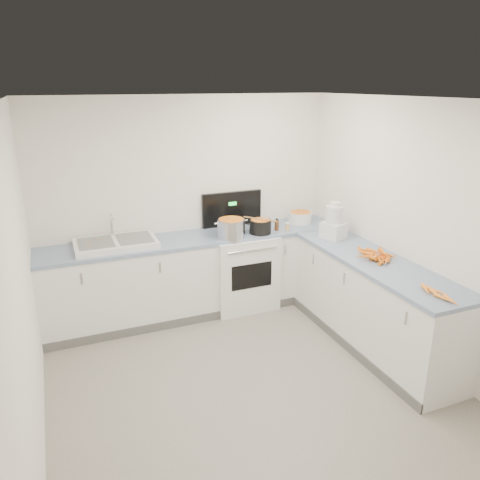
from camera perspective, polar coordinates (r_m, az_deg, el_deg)
name	(u,v)px	position (r m, az deg, el deg)	size (l,w,h in m)	color
floor	(256,392)	(4.39, 1.92, -18.00)	(3.50, 4.00, 0.00)	gray
ceiling	(259,100)	(3.52, 2.37, 16.68)	(3.50, 4.00, 0.00)	white
wall_back	(188,205)	(5.58, -6.39, 4.32)	(3.50, 2.50, 0.00)	white
wall_front	(447,417)	(2.34, 23.97, -19.11)	(3.50, 2.50, 0.00)	white
wall_left	(20,297)	(3.50, -25.20, -6.33)	(4.00, 2.50, 0.00)	white
wall_right	(426,236)	(4.74, 21.78, 0.48)	(4.00, 2.50, 0.00)	white
counter_back	(197,274)	(5.55, -5.24, -4.21)	(3.50, 0.62, 0.94)	white
counter_right	(373,303)	(5.04, 15.88, -7.37)	(0.62, 2.20, 0.94)	white
stove	(241,268)	(5.71, 0.09, -3.43)	(0.76, 0.65, 1.36)	white
sink	(116,243)	(5.20, -14.91, -0.40)	(0.86, 0.52, 0.31)	white
steel_pot	(231,229)	(5.32, -1.07, 1.34)	(0.32, 0.32, 0.23)	silver
black_pot	(260,227)	(5.48, 2.49, 1.54)	(0.25, 0.25, 0.18)	black
wooden_spoon	(260,219)	(5.45, 2.51, 2.55)	(0.02, 0.02, 0.43)	#AD7A47
mixing_bowl	(300,217)	(5.94, 7.34, 2.77)	(0.30, 0.30, 0.14)	white
extract_bottle	(277,225)	(5.59, 4.50, 1.80)	(0.05, 0.05, 0.13)	#593319
spice_jar	(287,227)	(5.61, 5.80, 1.57)	(0.05, 0.05, 0.08)	#E5B266
food_processor	(334,223)	(5.37, 11.35, 2.06)	(0.27, 0.30, 0.42)	white
carrot_pile	(377,256)	(4.88, 16.38, -1.85)	(0.44, 0.44, 0.09)	orange
peeled_carrots	(439,294)	(4.22, 23.05, -6.13)	(0.16, 0.42, 0.04)	orange
peelings	(92,243)	(5.17, -17.60, -0.31)	(0.22, 0.25, 0.01)	tan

